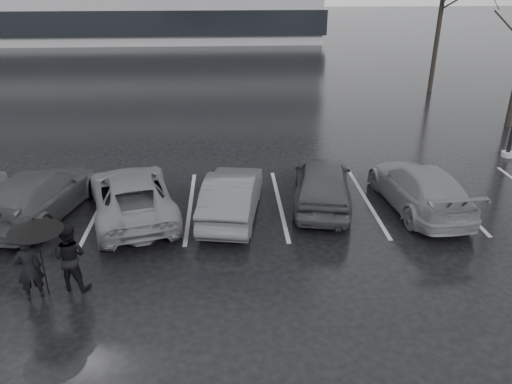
{
  "coord_description": "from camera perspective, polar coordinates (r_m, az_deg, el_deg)",
  "views": [
    {
      "loc": [
        -0.99,
        -11.56,
        6.88
      ],
      "look_at": [
        -0.23,
        1.0,
        1.1
      ],
      "focal_mm": 35.0,
      "sensor_mm": 36.0,
      "label": 1
    }
  ],
  "objects": [
    {
      "name": "tree_north",
      "position": [
        31.08,
        20.32,
        18.4
      ],
      "size": [
        0.26,
        0.26,
        8.5
      ],
      "primitive_type": "cylinder",
      "color": "black",
      "rests_on": "ground"
    },
    {
      "name": "car_main",
      "position": [
        15.52,
        7.59,
        1.1
      ],
      "size": [
        2.42,
        4.52,
        1.46
      ],
      "primitive_type": "imported",
      "rotation": [
        0.0,
        0.0,
        2.97
      ],
      "color": "black",
      "rests_on": "ground"
    },
    {
      "name": "umbrella",
      "position": [
        11.66,
        -23.98,
        -3.47
      ],
      "size": [
        1.16,
        1.16,
        1.98
      ],
      "color": "black",
      "rests_on": "ground"
    },
    {
      "name": "car_west_a",
      "position": [
        14.69,
        -2.76,
        -0.32
      ],
      "size": [
        2.07,
        4.29,
        1.36
      ],
      "primitive_type": "imported",
      "rotation": [
        0.0,
        0.0,
        2.98
      ],
      "color": "#303032",
      "rests_on": "ground"
    },
    {
      "name": "car_east",
      "position": [
        15.97,
        18.18,
        0.53
      ],
      "size": [
        2.29,
        4.83,
        1.36
      ],
      "primitive_type": "imported",
      "rotation": [
        0.0,
        0.0,
        3.22
      ],
      "color": "#515154",
      "rests_on": "ground"
    },
    {
      "name": "car_west_b",
      "position": [
        15.12,
        -13.99,
        -0.35
      ],
      "size": [
        3.43,
        5.25,
        1.34
      ],
      "primitive_type": "imported",
      "rotation": [
        0.0,
        0.0,
        3.41
      ],
      "color": "#515154",
      "rests_on": "ground"
    },
    {
      "name": "pedestrian_right",
      "position": [
        12.16,
        -20.5,
        -6.97
      ],
      "size": [
        0.91,
        0.77,
        1.64
      ],
      "primitive_type": "imported",
      "rotation": [
        0.0,
        0.0,
        2.93
      ],
      "color": "black",
      "rests_on": "ground"
    },
    {
      "name": "ground",
      "position": [
        13.49,
        1.25,
        -6.0
      ],
      "size": [
        160.0,
        160.0,
        0.0
      ],
      "primitive_type": "plane",
      "color": "black",
      "rests_on": "ground"
    },
    {
      "name": "stall_stripes",
      "position": [
        15.65,
        -2.41,
        -1.42
      ],
      "size": [
        19.72,
        5.0,
        0.0
      ],
      "color": "#A1A1A4",
      "rests_on": "ground"
    },
    {
      "name": "car_west_c",
      "position": [
        16.03,
        -23.5,
        -0.19
      ],
      "size": [
        2.91,
        5.1,
        1.39
      ],
      "primitive_type": "imported",
      "rotation": [
        0.0,
        0.0,
        2.93
      ],
      "color": "black",
      "rests_on": "ground"
    },
    {
      "name": "pedestrian_left",
      "position": [
        12.17,
        -24.53,
        -7.96
      ],
      "size": [
        0.67,
        0.58,
        1.54
      ],
      "primitive_type": "imported",
      "rotation": [
        0.0,
        0.0,
        3.61
      ],
      "color": "black",
      "rests_on": "ground"
    }
  ]
}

